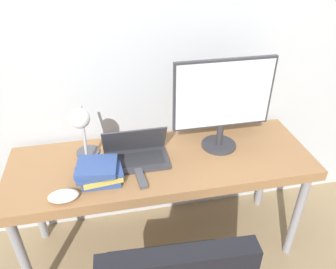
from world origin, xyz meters
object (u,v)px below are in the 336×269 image
Objects in this scene: game_controller at (63,196)px; book_stack at (100,172)px; monitor at (223,99)px; laptop at (136,154)px; desk_lamp at (82,127)px.

book_stack is at bearing 32.52° from game_controller.
monitor is at bearing 13.70° from book_stack.
desk_lamp is at bearing 177.86° from laptop.
monitor is 3.83× the size of game_controller.
book_stack is 1.67× the size of game_controller.
desk_lamp is (-0.26, 0.01, 0.20)m from laptop.
monitor is at bearing 17.92° from game_controller.
monitor is at bearing 5.19° from laptop.
laptop is 0.33m from desk_lamp.
game_controller is at bearing -147.48° from book_stack.
book_stack is (-0.20, -0.12, 0.00)m from laptop.
game_controller is (-0.38, -0.24, -0.02)m from laptop.
game_controller is at bearing -114.77° from desk_lamp.
monitor is 0.76m from book_stack.
laptop is at bearing 32.18° from game_controller.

